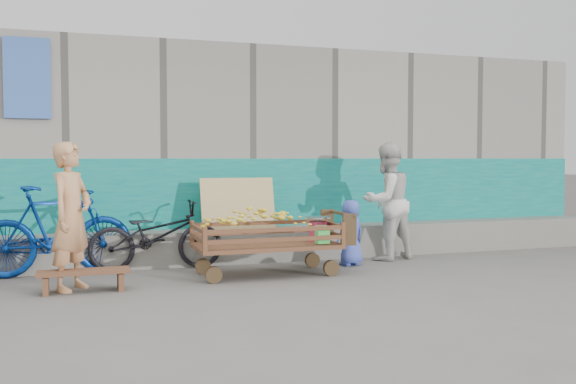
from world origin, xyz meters
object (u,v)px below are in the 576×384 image
object	(u,v)px
woman	(387,201)
bicycle_blue	(56,231)
banana_cart	(264,230)
bench	(84,276)
bicycle_dark	(157,235)
vendor_man	(71,216)
child	(351,233)

from	to	relation	value
woman	bicycle_blue	size ratio (longest dim) A/B	0.90
woman	bicycle_blue	distance (m)	4.33
banana_cart	bicycle_blue	size ratio (longest dim) A/B	1.04
bench	bicycle_dark	bearing A→B (deg)	51.11
vendor_man	woman	xyz separation A→B (m)	(4.14, 0.78, 0.02)
vendor_man	child	world-z (taller)	vendor_man
bench	woman	world-z (taller)	woman
bench	vendor_man	xyz separation A→B (m)	(-0.11, 0.15, 0.62)
bench	bicycle_blue	size ratio (longest dim) A/B	0.52
woman	bicycle_dark	xyz separation A→B (m)	(-3.13, 0.18, -0.38)
bicycle_blue	bicycle_dark	bearing A→B (deg)	-95.87
banana_cart	woman	bearing A→B (deg)	17.01
banana_cart	child	distance (m)	1.32
vendor_man	bicycle_dark	distance (m)	1.44
child	vendor_man	bearing A→B (deg)	-9.50
vendor_man	bicycle_blue	bearing A→B (deg)	44.36
banana_cart	child	xyz separation A→B (m)	(1.28, 0.31, -0.11)
woman	bench	bearing A→B (deg)	-2.01
bench	child	size ratio (longest dim) A/B	1.08
banana_cart	bicycle_dark	world-z (taller)	bicycle_dark
bicycle_dark	banana_cart	bearing A→B (deg)	-122.06
vendor_man	bench	bearing A→B (deg)	-109.24
bicycle_blue	bench	bearing A→B (deg)	-171.07
banana_cart	bench	world-z (taller)	banana_cart
bicycle_blue	child	bearing A→B (deg)	-103.22
child	bicycle_blue	distance (m)	3.68
vendor_man	bicycle_blue	xyz separation A→B (m)	(-0.18, 0.96, -0.25)
woman	banana_cart	bearing A→B (deg)	1.98
bench	vendor_man	size ratio (longest dim) A/B	0.59
banana_cart	vendor_man	size ratio (longest dim) A/B	1.19
bench	child	distance (m)	3.42
vendor_man	woman	distance (m)	4.21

